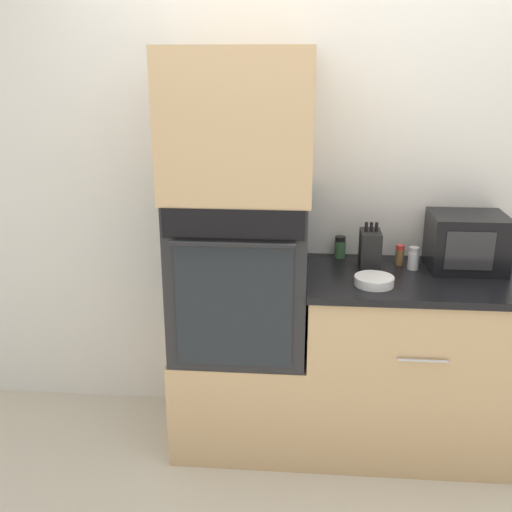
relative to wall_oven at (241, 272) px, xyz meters
name	(u,v)px	position (x,y,z in m)	size (l,w,h in m)	color
ground_plane	(304,473)	(0.33, -0.30, -0.91)	(12.00, 12.00, 0.00)	beige
wall_back	(311,190)	(0.33, 0.33, 0.34)	(8.00, 0.05, 2.50)	silver
oven_cabinet_base	(242,389)	(0.00, 0.00, -0.65)	(0.66, 0.60, 0.53)	tan
wall_oven	(241,272)	(0.00, 0.00, 0.00)	(0.63, 0.64, 0.77)	black
oven_cabinet_upper	(240,123)	(0.00, 0.00, 0.71)	(0.66, 0.60, 0.65)	tan
counter_unit	(408,362)	(0.83, 0.00, -0.45)	(1.03, 0.63, 0.91)	tan
microwave	(466,242)	(1.08, 0.13, 0.14)	(0.36, 0.30, 0.27)	black
knife_block	(370,249)	(0.62, 0.10, 0.10)	(0.10, 0.16, 0.23)	black
bowl	(374,281)	(0.62, -0.13, 0.02)	(0.18, 0.18, 0.04)	white
condiment_jar_near	(400,255)	(0.77, 0.16, 0.05)	(0.04, 0.04, 0.10)	brown
condiment_jar_mid	(340,247)	(0.49, 0.25, 0.06)	(0.06, 0.06, 0.11)	#427047
condiment_jar_far	(413,258)	(0.83, 0.10, 0.06)	(0.05, 0.05, 0.11)	silver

